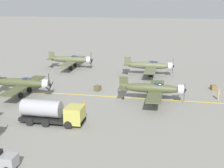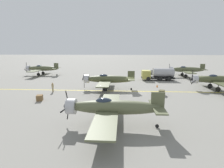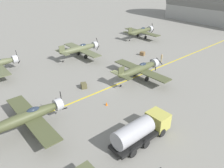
{
  "view_description": "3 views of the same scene",
  "coord_description": "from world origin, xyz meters",
  "px_view_note": "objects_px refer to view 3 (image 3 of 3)",
  "views": [
    {
      "loc": [
        46.08,
        7.46,
        15.1
      ],
      "look_at": [
        1.88,
        -1.28,
        2.62
      ],
      "focal_mm": 50.0,
      "sensor_mm": 36.0,
      "label": 1
    },
    {
      "loc": [
        -31.71,
        1.92,
        7.72
      ],
      "look_at": [
        -1.94,
        3.81,
        1.71
      ],
      "focal_mm": 28.0,
      "sensor_mm": 36.0,
      "label": 2
    },
    {
      "loc": [
        24.79,
        -22.07,
        17.74
      ],
      "look_at": [
        2.81,
        -3.16,
        2.44
      ],
      "focal_mm": 35.0,
      "sensor_mm": 36.0,
      "label": 3
    }
  ],
  "objects_px": {
    "airplane_mid_center": "(140,69)",
    "supply_crate_by_tanker": "(142,54)",
    "fuel_tanker": "(141,130)",
    "ground_crew_walking": "(162,58)",
    "traffic_cone": "(106,104)",
    "airplane_mid_left": "(80,49)",
    "airplane_near_center": "(28,117)",
    "airplane_far_left": "(141,31)",
    "supply_crate_mid_lane": "(84,86)"
  },
  "relations": [
    {
      "from": "airplane_mid_left",
      "to": "traffic_cone",
      "type": "height_order",
      "value": "airplane_mid_left"
    },
    {
      "from": "airplane_far_left",
      "to": "airplane_mid_center",
      "type": "relative_size",
      "value": 1.0
    },
    {
      "from": "fuel_tanker",
      "to": "supply_crate_by_tanker",
      "type": "distance_m",
      "value": 28.6
    },
    {
      "from": "airplane_mid_left",
      "to": "fuel_tanker",
      "type": "relative_size",
      "value": 1.5
    },
    {
      "from": "supply_crate_mid_lane",
      "to": "airplane_mid_center",
      "type": "bearing_deg",
      "value": 68.48
    },
    {
      "from": "airplane_mid_center",
      "to": "fuel_tanker",
      "type": "height_order",
      "value": "airplane_mid_center"
    },
    {
      "from": "airplane_mid_left",
      "to": "airplane_near_center",
      "type": "bearing_deg",
      "value": -54.07
    },
    {
      "from": "supply_crate_by_tanker",
      "to": "airplane_mid_center",
      "type": "bearing_deg",
      "value": -50.4
    },
    {
      "from": "airplane_near_center",
      "to": "airplane_mid_center",
      "type": "xyz_separation_m",
      "value": [
        -0.93,
        20.67,
        0.0
      ]
    },
    {
      "from": "supply_crate_mid_lane",
      "to": "airplane_far_left",
      "type": "bearing_deg",
      "value": 115.8
    },
    {
      "from": "supply_crate_by_tanker",
      "to": "supply_crate_mid_lane",
      "type": "distance_m",
      "value": 19.62
    },
    {
      "from": "airplane_near_center",
      "to": "airplane_mid_left",
      "type": "xyz_separation_m",
      "value": [
        -17.24,
        18.83,
        0.0
      ]
    },
    {
      "from": "airplane_far_left",
      "to": "traffic_cone",
      "type": "distance_m",
      "value": 36.58
    },
    {
      "from": "airplane_far_left",
      "to": "fuel_tanker",
      "type": "distance_m",
      "value": 43.03
    },
    {
      "from": "airplane_mid_left",
      "to": "supply_crate_by_tanker",
      "type": "height_order",
      "value": "airplane_mid_left"
    },
    {
      "from": "ground_crew_walking",
      "to": "supply_crate_by_tanker",
      "type": "relative_size",
      "value": 1.71
    },
    {
      "from": "fuel_tanker",
      "to": "ground_crew_walking",
      "type": "relative_size",
      "value": 4.58
    },
    {
      "from": "airplane_far_left",
      "to": "fuel_tanker",
      "type": "height_order",
      "value": "airplane_far_left"
    },
    {
      "from": "airplane_mid_center",
      "to": "airplane_mid_left",
      "type": "relative_size",
      "value": 1.0
    },
    {
      "from": "airplane_near_center",
      "to": "airplane_mid_center",
      "type": "height_order",
      "value": "airplane_near_center"
    },
    {
      "from": "airplane_mid_left",
      "to": "supply_crate_by_tanker",
      "type": "relative_size",
      "value": 11.74
    },
    {
      "from": "airplane_mid_left",
      "to": "airplane_far_left",
      "type": "bearing_deg",
      "value": 88.0
    },
    {
      "from": "airplane_near_center",
      "to": "supply_crate_by_tanker",
      "type": "height_order",
      "value": "airplane_near_center"
    },
    {
      "from": "ground_crew_walking",
      "to": "traffic_cone",
      "type": "distance_m",
      "value": 20.5
    },
    {
      "from": "airplane_far_left",
      "to": "supply_crate_mid_lane",
      "type": "relative_size",
      "value": 11.2
    },
    {
      "from": "traffic_cone",
      "to": "fuel_tanker",
      "type": "bearing_deg",
      "value": -11.18
    },
    {
      "from": "airplane_far_left",
      "to": "ground_crew_walking",
      "type": "relative_size",
      "value": 6.87
    },
    {
      "from": "fuel_tanker",
      "to": "ground_crew_walking",
      "type": "distance_m",
      "value": 25.42
    },
    {
      "from": "ground_crew_walking",
      "to": "supply_crate_mid_lane",
      "type": "height_order",
      "value": "ground_crew_walking"
    },
    {
      "from": "airplane_mid_center",
      "to": "supply_crate_by_tanker",
      "type": "height_order",
      "value": "airplane_mid_center"
    },
    {
      "from": "airplane_far_left",
      "to": "supply_crate_by_tanker",
      "type": "relative_size",
      "value": 11.74
    },
    {
      "from": "airplane_mid_center",
      "to": "supply_crate_mid_lane",
      "type": "distance_m",
      "value": 10.35
    },
    {
      "from": "airplane_mid_left",
      "to": "fuel_tanker",
      "type": "xyz_separation_m",
      "value": [
        27.4,
        -9.8,
        -0.5
      ]
    },
    {
      "from": "airplane_near_center",
      "to": "ground_crew_walking",
      "type": "relative_size",
      "value": 6.87
    },
    {
      "from": "airplane_near_center",
      "to": "ground_crew_walking",
      "type": "bearing_deg",
      "value": 87.67
    },
    {
      "from": "fuel_tanker",
      "to": "traffic_cone",
      "type": "bearing_deg",
      "value": 168.82
    },
    {
      "from": "airplane_near_center",
      "to": "supply_crate_mid_lane",
      "type": "xyz_separation_m",
      "value": [
        -4.69,
        11.15,
        -1.57
      ]
    },
    {
      "from": "ground_crew_walking",
      "to": "airplane_mid_left",
      "type": "bearing_deg",
      "value": -139.73
    },
    {
      "from": "supply_crate_by_tanker",
      "to": "fuel_tanker",
      "type": "bearing_deg",
      "value": -48.12
    },
    {
      "from": "supply_crate_by_tanker",
      "to": "traffic_cone",
      "type": "distance_m",
      "value": 22.41
    },
    {
      "from": "supply_crate_by_tanker",
      "to": "supply_crate_mid_lane",
      "type": "xyz_separation_m",
      "value": [
        4.22,
        -19.16,
        0.02
      ]
    },
    {
      "from": "airplane_far_left",
      "to": "supply_crate_mid_lane",
      "type": "xyz_separation_m",
      "value": [
        14.28,
        -29.54,
        -1.57
      ]
    },
    {
      "from": "airplane_mid_center",
      "to": "ground_crew_walking",
      "type": "height_order",
      "value": "airplane_mid_center"
    },
    {
      "from": "ground_crew_walking",
      "to": "supply_crate_by_tanker",
      "type": "distance_m",
      "value": 5.39
    },
    {
      "from": "airplane_near_center",
      "to": "supply_crate_by_tanker",
      "type": "distance_m",
      "value": 31.63
    },
    {
      "from": "airplane_mid_center",
      "to": "supply_crate_by_tanker",
      "type": "distance_m",
      "value": 12.61
    },
    {
      "from": "airplane_far_left",
      "to": "traffic_cone",
      "type": "height_order",
      "value": "airplane_far_left"
    },
    {
      "from": "airplane_near_center",
      "to": "traffic_cone",
      "type": "xyz_separation_m",
      "value": [
        1.87,
        10.67,
        -1.74
      ]
    },
    {
      "from": "airplane_mid_center",
      "to": "supply_crate_by_tanker",
      "type": "xyz_separation_m",
      "value": [
        -7.97,
        9.64,
        -1.59
      ]
    },
    {
      "from": "airplane_mid_center",
      "to": "airplane_mid_left",
      "type": "xyz_separation_m",
      "value": [
        -16.3,
        -1.84,
        0.0
      ]
    }
  ]
}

